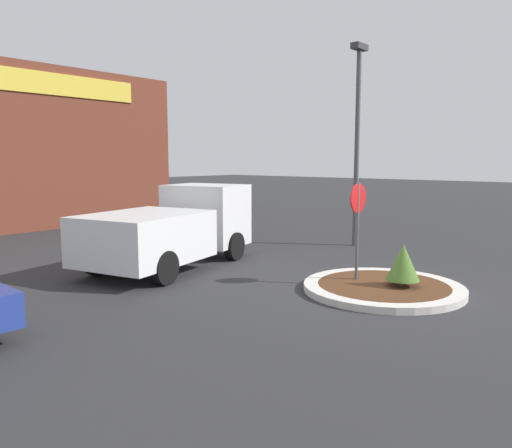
% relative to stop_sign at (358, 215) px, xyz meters
% --- Properties ---
extents(ground_plane, '(120.00, 120.00, 0.00)m').
position_rel_stop_sign_xyz_m(ground_plane, '(-0.06, -0.72, -1.68)').
color(ground_plane, '#2D2D30').
extents(traffic_island, '(3.59, 3.59, 0.16)m').
position_rel_stop_sign_xyz_m(traffic_island, '(-0.06, -0.72, -1.61)').
color(traffic_island, beige).
rests_on(traffic_island, ground_plane).
extents(stop_sign, '(0.69, 0.07, 2.44)m').
position_rel_stop_sign_xyz_m(stop_sign, '(0.00, 0.00, 0.00)').
color(stop_sign, '#4C4C51').
rests_on(stop_sign, ground_plane).
extents(island_shrub, '(0.74, 0.74, 0.95)m').
position_rel_stop_sign_xyz_m(island_shrub, '(0.07, -1.12, -0.98)').
color(island_shrub, brown).
rests_on(island_shrub, traffic_island).
extents(utility_truck, '(5.74, 3.43, 2.20)m').
position_rel_stop_sign_xyz_m(utility_truck, '(-1.34, 4.98, -0.59)').
color(utility_truck, white).
rests_on(utility_truck, ground_plane).
extents(light_pole, '(0.70, 0.30, 6.76)m').
position_rel_stop_sign_xyz_m(light_pole, '(4.92, 2.77, 2.26)').
color(light_pole, '#4C4C51').
rests_on(light_pole, ground_plane).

